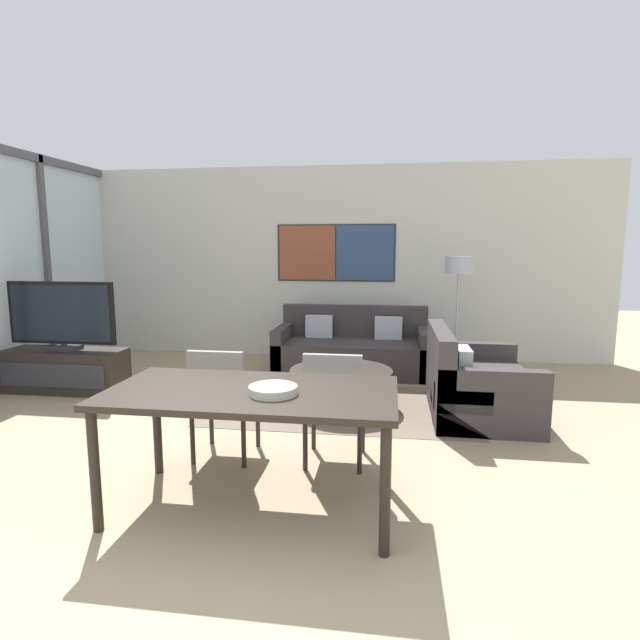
% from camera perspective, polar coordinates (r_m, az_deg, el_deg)
% --- Properties ---
extents(ground_plane, '(24.00, 24.00, 0.00)m').
position_cam_1_polar(ground_plane, '(2.64, -17.33, -30.47)').
color(ground_plane, '#9E896B').
extents(wall_back, '(8.11, 0.09, 2.80)m').
position_cam_1_polar(wall_back, '(7.42, 0.88, 6.57)').
color(wall_back, silver).
rests_on(wall_back, ground_plane).
extents(area_rug, '(2.68, 1.61, 0.01)m').
position_cam_1_polar(area_rug, '(5.25, 2.40, -9.77)').
color(area_rug, '#706051').
rests_on(area_rug, ground_plane).
extents(tv_console, '(1.35, 0.48, 0.48)m').
position_cam_1_polar(tv_console, '(6.42, -27.07, -5.14)').
color(tv_console, black).
rests_on(tv_console, ground_plane).
extents(television, '(1.27, 0.20, 0.78)m').
position_cam_1_polar(television, '(6.31, -27.44, 0.43)').
color(television, '#2D2D33').
rests_on(television, tv_console).
extents(sofa_main, '(1.97, 0.94, 0.84)m').
position_cam_1_polar(sofa_main, '(6.64, 3.74, -3.50)').
color(sofa_main, '#383333').
rests_on(sofa_main, ground_plane).
extents(sofa_side, '(0.94, 1.37, 0.84)m').
position_cam_1_polar(sofa_side, '(5.17, 16.88, -7.29)').
color(sofa_side, '#383333').
rests_on(sofa_side, ground_plane).
extents(coffee_table, '(1.06, 1.06, 0.39)m').
position_cam_1_polar(coffee_table, '(5.17, 2.42, -6.73)').
color(coffee_table, black).
rests_on(coffee_table, ground_plane).
extents(dining_table, '(1.77, 0.89, 0.77)m').
position_cam_1_polar(dining_table, '(3.13, -7.78, -9.18)').
color(dining_table, black).
rests_on(dining_table, ground_plane).
extents(dining_chair_left, '(0.46, 0.46, 0.88)m').
position_cam_1_polar(dining_chair_left, '(3.94, -11.11, -8.55)').
color(dining_chair_left, gray).
rests_on(dining_chair_left, ground_plane).
extents(dining_chair_centre, '(0.46, 0.46, 0.88)m').
position_cam_1_polar(dining_chair_centre, '(3.76, 1.65, -9.20)').
color(dining_chair_centre, gray).
rests_on(dining_chair_centre, ground_plane).
extents(fruit_bowl, '(0.29, 0.29, 0.05)m').
position_cam_1_polar(fruit_bowl, '(2.99, -5.39, -7.90)').
color(fruit_bowl, '#B7B2A8').
rests_on(fruit_bowl, dining_table).
extents(floor_lamp, '(0.35, 0.35, 1.52)m').
position_cam_1_polar(floor_lamp, '(6.63, 15.54, 5.08)').
color(floor_lamp, '#2D2D33').
rests_on(floor_lamp, ground_plane).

